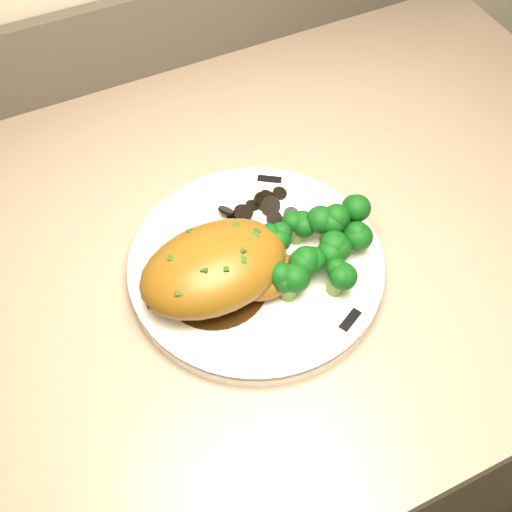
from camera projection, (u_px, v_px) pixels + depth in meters
name	position (u px, v px, depth m)	size (l,w,h in m)	color
plate	(256.00, 266.00, 0.70)	(0.28, 0.28, 0.02)	white
rim_accent_0	(269.00, 179.00, 0.77)	(0.03, 0.01, 0.00)	black
rim_accent_1	(149.00, 297.00, 0.67)	(0.03, 0.01, 0.00)	black
rim_accent_2	(350.00, 320.00, 0.65)	(0.03, 0.01, 0.00)	black
gravy_pool	(216.00, 284.00, 0.68)	(0.11, 0.11, 0.00)	black
chicken_breast	(220.00, 269.00, 0.65)	(0.17, 0.11, 0.06)	brown
mushroom_pile	(257.00, 223.00, 0.72)	(0.09, 0.06, 0.02)	black
broccoli_florets	(313.00, 248.00, 0.68)	(0.14, 0.11, 0.04)	olive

